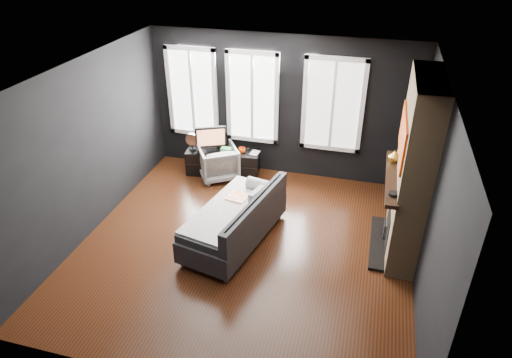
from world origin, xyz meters
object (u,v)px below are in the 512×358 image
(monitor, at_px, (211,137))
(book, at_px, (251,147))
(sofa, at_px, (234,217))
(armchair, at_px, (218,161))
(mantel_vase, at_px, (395,156))
(media_console, at_px, (223,162))
(mug, at_px, (242,150))

(monitor, height_order, book, monitor)
(sofa, relative_size, monitor, 3.22)
(armchair, bearing_deg, mantel_vase, 131.40)
(book, bearing_deg, media_console, -171.05)
(sofa, bearing_deg, mantel_vase, 34.63)
(mantel_vase, bearing_deg, mug, 157.86)
(sofa, distance_m, mug, 2.10)
(armchair, relative_size, media_console, 0.51)
(armchair, xyz_separation_m, media_console, (0.04, 0.17, -0.12))
(monitor, relative_size, mantel_vase, 3.28)
(media_console, bearing_deg, sofa, -74.07)
(media_console, distance_m, mantel_vase, 3.46)
(mug, bearing_deg, media_console, -174.59)
(media_console, distance_m, mug, 0.49)
(media_console, relative_size, monitor, 2.31)
(sofa, height_order, monitor, monitor)
(monitor, bearing_deg, armchair, -67.60)
(armchair, relative_size, mug, 5.55)
(book, bearing_deg, mantel_vase, -24.36)
(armchair, bearing_deg, book, 171.13)
(sofa, distance_m, monitor, 2.30)
(armchair, distance_m, book, 0.68)
(mantel_vase, bearing_deg, monitor, 162.15)
(monitor, distance_m, mantel_vase, 3.55)
(media_console, bearing_deg, book, 1.60)
(mug, bearing_deg, armchair, -153.69)
(book, xyz_separation_m, mantel_vase, (2.56, -1.16, 0.73))
(armchair, height_order, mantel_vase, mantel_vase)
(sofa, bearing_deg, mug, 115.40)
(armchair, height_order, monitor, monitor)
(book, bearing_deg, mug, -163.12)
(monitor, xyz_separation_m, mantel_vase, (3.34, -1.08, 0.56))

